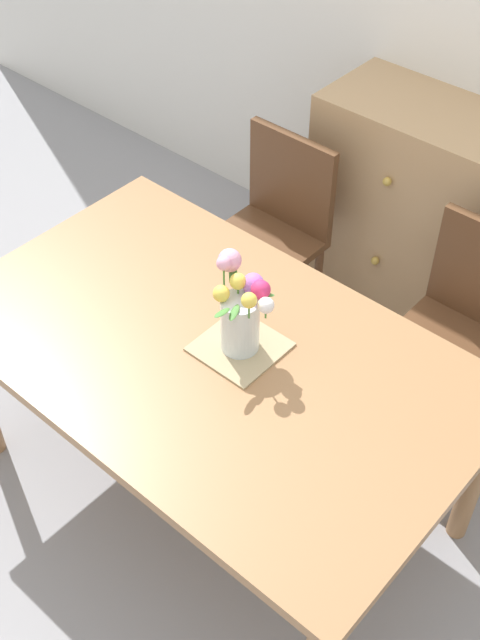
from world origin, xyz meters
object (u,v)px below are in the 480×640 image
at_px(chair_left, 273,225).
at_px(dining_table, 212,366).
at_px(chair_right, 463,325).
at_px(dresser, 471,242).
at_px(flower_vase, 241,308).

bearing_deg(chair_left, dining_table, 117.72).
bearing_deg(dining_table, chair_right, 62.28).
distance_m(chair_right, dresser, 0.53).
height_order(dining_table, dresser, dresser).
xyz_separation_m(dining_table, dresser, (0.22, 1.33, -0.17)).
distance_m(dining_table, dresser, 1.36).
distance_m(dining_table, chair_left, 0.98).
distance_m(dining_table, chair_right, 0.98).
bearing_deg(flower_vase, dresser, 82.94).
bearing_deg(flower_vase, chair_left, 123.16).
relative_size(chair_right, flower_vase, 2.95).
height_order(dresser, flower_vase, flower_vase).
bearing_deg(dresser, flower_vase, -97.06).
distance_m(chair_left, dresser, 0.82).
bearing_deg(dining_table, dresser, 80.69).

